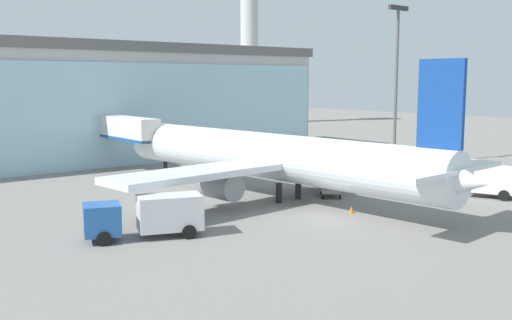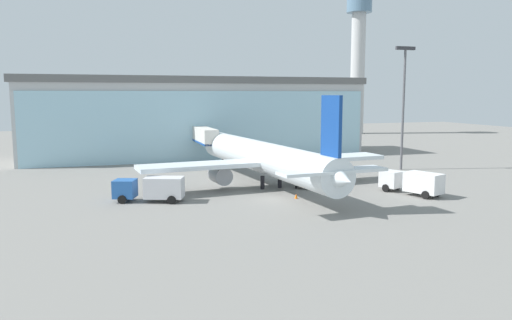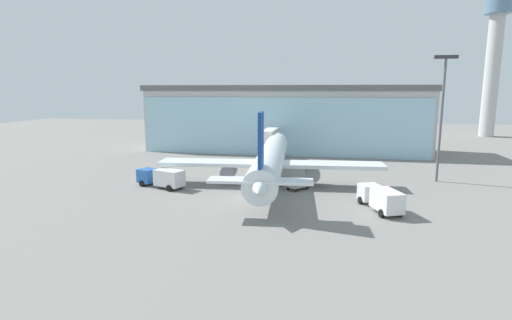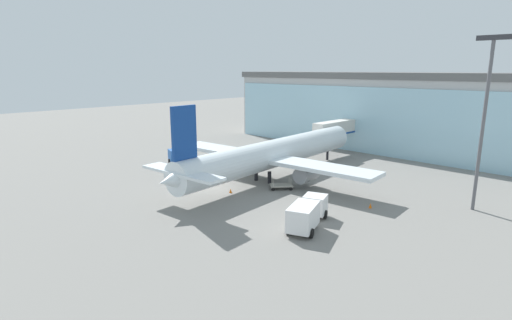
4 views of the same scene
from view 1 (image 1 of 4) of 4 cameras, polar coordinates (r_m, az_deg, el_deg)
The scene contains 11 objects.
ground at distance 44.13m, azimuth 7.17°, elevation -5.39°, with size 240.00×240.00×0.00m, color gray.
terminal_building at distance 76.79m, azimuth -15.38°, elevation 5.34°, with size 61.34×15.87×14.37m.
jet_bridge at distance 66.27m, azimuth -12.53°, elevation 2.87°, with size 2.54×12.54×5.99m.
control_tower at distance 137.92m, azimuth -0.63°, elevation 13.01°, with size 7.40×7.40×38.64m.
apron_light_mast at distance 71.62m, azimuth 13.24°, elevation 8.22°, with size 3.20×0.40×18.29m.
airplane at distance 50.41m, azimuth 1.37°, elevation 0.31°, with size 31.81×39.02×11.25m.
catering_truck at distance 38.40m, azimuth -10.22°, elevation -5.17°, with size 7.60×4.70×2.65m.
fuel_truck at distance 54.68m, azimuth 20.31°, elevation -1.71°, with size 4.61×7.61×2.65m.
baggage_cart at distance 51.59m, azimuth 7.09°, elevation -2.92°, with size 3.05×3.16×1.50m.
safety_cone_nose at distance 45.42m, azimuth 9.08°, elevation -4.69°, with size 0.36×0.36×0.55m, color orange.
safety_cone_wingtip at distance 61.36m, azimuth 13.68°, elevation -1.60°, with size 0.36×0.36×0.55m, color orange.
Camera 1 is at (-31.31, -29.48, 9.90)m, focal length 42.00 mm.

